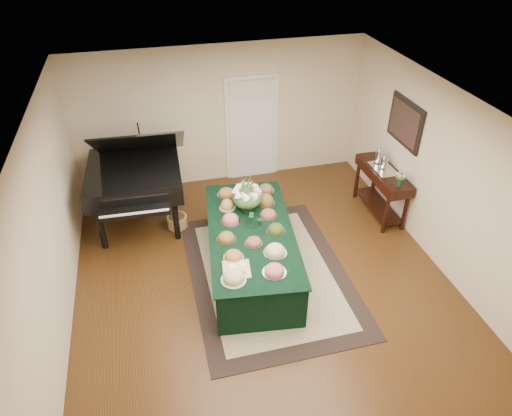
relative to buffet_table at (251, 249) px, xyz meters
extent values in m
plane|color=black|center=(0.10, -0.19, -0.37)|extent=(6.00, 6.00, 0.00)
cube|color=black|center=(0.22, -0.20, -0.37)|extent=(2.34, 3.28, 0.01)
cube|color=beige|center=(0.22, -0.20, -0.36)|extent=(1.87, 2.81, 0.01)
cube|color=white|center=(0.70, 2.79, 0.68)|extent=(1.05, 0.04, 2.10)
cube|color=white|center=(0.70, 2.77, 0.63)|extent=(0.90, 0.06, 2.00)
cube|color=black|center=(0.00, 0.00, -0.01)|extent=(1.50, 2.72, 0.72)
cube|color=black|center=(0.00, 0.00, 0.36)|extent=(1.57, 2.79, 0.02)
cylinder|color=silver|center=(0.35, -0.11, 0.37)|extent=(0.29, 0.29, 0.01)
ellipsoid|color=#355215|center=(0.35, -0.11, 0.42)|extent=(0.24, 0.24, 0.08)
cylinder|color=silver|center=(0.34, 0.28, 0.37)|extent=(0.29, 0.29, 0.01)
ellipsoid|color=#92583A|center=(0.34, 0.28, 0.42)|extent=(0.24, 0.24, 0.08)
cylinder|color=silver|center=(-0.40, -0.13, 0.37)|extent=(0.29, 0.29, 0.01)
ellipsoid|color=brown|center=(-0.40, -0.13, 0.42)|extent=(0.24, 0.24, 0.08)
cylinder|color=silver|center=(0.50, 0.99, 0.37)|extent=(0.29, 0.29, 0.01)
ellipsoid|color=brown|center=(0.50, 0.99, 0.42)|extent=(0.24, 0.24, 0.08)
cylinder|color=silver|center=(0.12, 0.93, 0.37)|extent=(0.29, 0.29, 0.01)
ellipsoid|color=gold|center=(0.12, 0.93, 0.42)|extent=(0.24, 0.24, 0.09)
cylinder|color=silver|center=(-0.17, 1.03, 0.37)|extent=(0.31, 0.31, 0.01)
ellipsoid|color=#B36E34|center=(-0.17, 1.03, 0.42)|extent=(0.26, 0.26, 0.08)
cylinder|color=silver|center=(-0.04, -0.31, 0.37)|extent=(0.27, 0.27, 0.01)
ellipsoid|color=#92583A|center=(-0.04, -0.31, 0.41)|extent=(0.22, 0.22, 0.06)
cylinder|color=silver|center=(-0.25, 0.28, 0.37)|extent=(0.31, 0.31, 0.01)
ellipsoid|color=#D56A6B|center=(-0.25, 0.28, 0.42)|extent=(0.25, 0.25, 0.09)
cylinder|color=#A4ADA4|center=(-0.47, -0.97, 0.37)|extent=(0.33, 0.33, 0.01)
ellipsoid|color=beige|center=(-0.47, -0.97, 0.43)|extent=(0.27, 0.27, 0.10)
cylinder|color=silver|center=(0.20, -0.58, 0.37)|extent=(0.33, 0.33, 0.01)
ellipsoid|color=beige|center=(0.20, -0.58, 0.42)|extent=(0.27, 0.27, 0.09)
cylinder|color=silver|center=(0.08, -0.96, 0.37)|extent=(0.32, 0.32, 0.01)
ellipsoid|color=#D56A6B|center=(0.08, -0.96, 0.42)|extent=(0.26, 0.26, 0.08)
cylinder|color=#A4ADA4|center=(-0.23, 0.65, 0.37)|extent=(0.25, 0.25, 0.01)
ellipsoid|color=gold|center=(-0.23, 0.65, 0.43)|extent=(0.20, 0.20, 0.11)
cylinder|color=silver|center=(-0.38, -0.53, 0.37)|extent=(0.29, 0.29, 0.01)
ellipsoid|color=#B36E34|center=(-0.38, -0.53, 0.41)|extent=(0.24, 0.24, 0.07)
cylinder|color=silver|center=(0.39, 0.64, 0.37)|extent=(0.32, 0.32, 0.01)
ellipsoid|color=brown|center=(0.39, 0.64, 0.43)|extent=(0.26, 0.26, 0.11)
cube|color=tan|center=(-0.39, -0.79, 0.38)|extent=(0.40, 0.40, 0.02)
ellipsoid|color=#EEE7C8|center=(-0.44, -0.74, 0.42)|extent=(0.14, 0.14, 0.08)
ellipsoid|color=#EEE7C8|center=(-0.30, -0.74, 0.42)|extent=(0.12, 0.12, 0.07)
cube|color=orange|center=(-0.35, -0.87, 0.41)|extent=(0.10, 0.09, 0.05)
cylinder|color=black|center=(0.07, 0.54, 0.45)|extent=(0.18, 0.18, 0.18)
ellipsoid|color=#345F26|center=(0.07, 0.54, 0.58)|extent=(0.45, 0.45, 0.29)
cylinder|color=black|center=(-2.23, 1.08, 0.01)|extent=(0.10, 0.10, 0.76)
cylinder|color=black|center=(-1.03, 1.04, 0.01)|extent=(0.10, 0.10, 0.76)
cylinder|color=black|center=(-1.57, 2.42, 0.01)|extent=(0.10, 0.10, 0.76)
cube|color=black|center=(-1.60, 1.71, 0.55)|extent=(1.59, 1.70, 0.33)
cube|color=black|center=(-1.64, 0.79, 0.44)|extent=(1.10, 0.27, 0.10)
cube|color=black|center=(-1.45, 1.86, 1.07)|extent=(1.51, 1.24, 0.84)
cylinder|color=#9E793F|center=(-1.00, 1.36, -0.26)|extent=(0.35, 0.35, 0.22)
cylinder|color=black|center=(2.42, 0.32, -0.02)|extent=(0.07, 0.07, 0.71)
cylinder|color=black|center=(2.78, 0.32, -0.02)|extent=(0.07, 0.07, 0.71)
cylinder|color=black|center=(2.42, 1.47, -0.02)|extent=(0.07, 0.07, 0.71)
cylinder|color=black|center=(2.78, 1.47, -0.02)|extent=(0.07, 0.07, 0.71)
cube|color=black|center=(2.60, 0.89, 0.43)|extent=(0.45, 1.36, 0.18)
cube|color=black|center=(2.60, 0.89, -0.22)|extent=(0.38, 1.19, 0.03)
cube|color=silver|center=(2.60, 0.93, 0.52)|extent=(0.34, 0.58, 0.02)
cylinder|color=black|center=(2.60, 0.38, 0.58)|extent=(0.09, 0.09, 0.13)
ellipsoid|color=pink|center=(2.60, 0.38, 0.70)|extent=(0.20, 0.20, 0.13)
cube|color=black|center=(2.82, 0.89, 1.38)|extent=(0.04, 0.95, 0.75)
cube|color=#521524|center=(2.80, 0.89, 1.38)|extent=(0.01, 0.82, 0.62)
camera|label=1|loc=(-1.24, -5.19, 4.49)|focal=32.00mm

